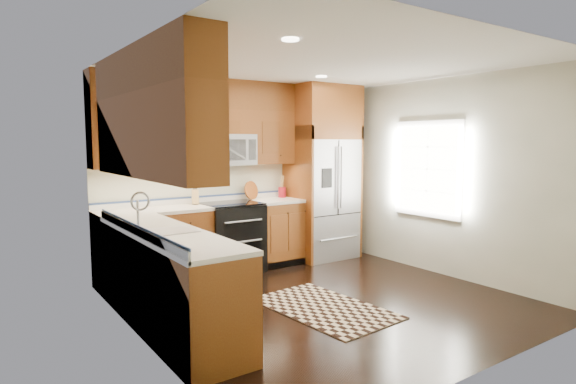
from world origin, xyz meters
TOP-DOWN VIEW (x-y plane):
  - ground at (0.00, 0.00)m, footprint 4.00×4.00m
  - wall_back at (0.00, 2.00)m, footprint 4.00×0.02m
  - wall_left at (-2.00, 0.00)m, footprint 0.02×4.00m
  - wall_right at (2.00, 0.00)m, footprint 0.02×4.00m
  - window at (1.98, 0.20)m, footprint 0.04×1.10m
  - base_cabinets at (-1.23, 0.90)m, footprint 2.85×3.00m
  - countertop at (-1.09, 1.01)m, footprint 2.86×3.01m
  - upper_cabinets at (-1.15, 1.09)m, footprint 2.85×3.00m
  - range at (-0.25, 1.67)m, footprint 0.76×0.67m
  - microwave at (-0.25, 1.80)m, footprint 0.76×0.40m
  - refrigerator at (1.30, 1.63)m, footprint 0.98×0.75m
  - sink_faucet at (-1.73, 0.23)m, footprint 0.54×0.44m
  - rug at (-0.14, -0.21)m, footprint 1.03×1.59m
  - knife_block at (-0.69, 1.85)m, footprint 0.12×0.14m
  - utensil_crock at (0.71, 1.85)m, footprint 0.15×0.15m
  - cutting_board at (0.19, 1.88)m, footprint 0.34×0.34m

SIDE VIEW (x-z plane):
  - ground at x=0.00m, z-range 0.00..0.00m
  - rug at x=-0.14m, z-range 0.00..0.01m
  - base_cabinets at x=-1.23m, z-range 0.00..0.90m
  - range at x=-0.25m, z-range 0.00..0.94m
  - countertop at x=-1.09m, z-range 0.90..0.94m
  - cutting_board at x=0.19m, z-range 0.94..0.96m
  - sink_faucet at x=-1.73m, z-range 0.81..1.18m
  - knife_block at x=-0.69m, z-range 0.92..1.16m
  - utensil_crock at x=0.71m, z-range 0.89..1.21m
  - wall_back at x=0.00m, z-range 0.00..2.60m
  - wall_left at x=-2.00m, z-range 0.00..2.60m
  - wall_right at x=2.00m, z-range 0.00..2.60m
  - refrigerator at x=1.30m, z-range 0.00..2.60m
  - window at x=1.98m, z-range 0.75..2.05m
  - microwave at x=-0.25m, z-range 1.45..1.87m
  - upper_cabinets at x=-1.15m, z-range 1.45..2.60m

